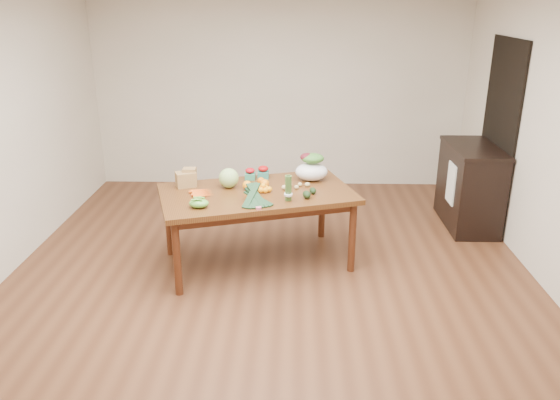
{
  "coord_description": "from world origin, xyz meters",
  "views": [
    {
      "loc": [
        0.22,
        -4.39,
        2.49
      ],
      "look_at": [
        0.1,
        0.0,
        0.86
      ],
      "focal_mm": 35.0,
      "sensor_mm": 36.0,
      "label": 1
    }
  ],
  "objects_px": {
    "dining_table": "(257,228)",
    "cabinet": "(470,186)",
    "kale_bunch": "(256,197)",
    "mandarin_cluster": "(263,187)",
    "paper_bag": "(186,178)",
    "cabbage": "(229,178)",
    "asparagus_bundle": "(288,188)",
    "salad_bag": "(312,168)"
  },
  "relations": [
    {
      "from": "dining_table",
      "to": "paper_bag",
      "type": "distance_m",
      "value": 0.85
    },
    {
      "from": "paper_bag",
      "to": "mandarin_cluster",
      "type": "relative_size",
      "value": 1.39
    },
    {
      "from": "paper_bag",
      "to": "salad_bag",
      "type": "bearing_deg",
      "value": 10.49
    },
    {
      "from": "dining_table",
      "to": "kale_bunch",
      "type": "xyz_separation_m",
      "value": [
        0.02,
        -0.36,
        0.45
      ]
    },
    {
      "from": "asparagus_bundle",
      "to": "paper_bag",
      "type": "bearing_deg",
      "value": 141.99
    },
    {
      "from": "paper_bag",
      "to": "cabinet",
      "type": "bearing_deg",
      "value": 16.52
    },
    {
      "from": "cabbage",
      "to": "salad_bag",
      "type": "distance_m",
      "value": 0.85
    },
    {
      "from": "dining_table",
      "to": "mandarin_cluster",
      "type": "distance_m",
      "value": 0.42
    },
    {
      "from": "paper_bag",
      "to": "salad_bag",
      "type": "relative_size",
      "value": 0.77
    },
    {
      "from": "dining_table",
      "to": "cabinet",
      "type": "xyz_separation_m",
      "value": [
        2.36,
        1.04,
        0.1
      ]
    },
    {
      "from": "kale_bunch",
      "to": "asparagus_bundle",
      "type": "bearing_deg",
      "value": 4.09
    },
    {
      "from": "cabinet",
      "to": "kale_bunch",
      "type": "xyz_separation_m",
      "value": [
        -2.34,
        -1.4,
        0.36
      ]
    },
    {
      "from": "cabbage",
      "to": "kale_bunch",
      "type": "xyz_separation_m",
      "value": [
        0.3,
        -0.47,
        -0.02
      ]
    },
    {
      "from": "kale_bunch",
      "to": "salad_bag",
      "type": "distance_m",
      "value": 0.89
    },
    {
      "from": "kale_bunch",
      "to": "cabinet",
      "type": "bearing_deg",
      "value": 13.55
    },
    {
      "from": "dining_table",
      "to": "cabinet",
      "type": "bearing_deg",
      "value": 6.42
    },
    {
      "from": "mandarin_cluster",
      "to": "kale_bunch",
      "type": "xyz_separation_m",
      "value": [
        -0.04,
        -0.36,
        0.04
      ]
    },
    {
      "from": "cabinet",
      "to": "asparagus_bundle",
      "type": "distance_m",
      "value": 2.46
    },
    {
      "from": "dining_table",
      "to": "cabinet",
      "type": "relative_size",
      "value": 1.77
    },
    {
      "from": "cabinet",
      "to": "asparagus_bundle",
      "type": "height_order",
      "value": "asparagus_bundle"
    },
    {
      "from": "kale_bunch",
      "to": "salad_bag",
      "type": "xyz_separation_m",
      "value": [
        0.51,
        0.72,
        0.05
      ]
    },
    {
      "from": "paper_bag",
      "to": "mandarin_cluster",
      "type": "xyz_separation_m",
      "value": [
        0.76,
        -0.13,
        -0.04
      ]
    },
    {
      "from": "cabinet",
      "to": "mandarin_cluster",
      "type": "xyz_separation_m",
      "value": [
        -2.3,
        -1.04,
        0.32
      ]
    },
    {
      "from": "paper_bag",
      "to": "cabbage",
      "type": "xyz_separation_m",
      "value": [
        0.42,
        -0.02,
        0.01
      ]
    },
    {
      "from": "dining_table",
      "to": "salad_bag",
      "type": "distance_m",
      "value": 0.81
    },
    {
      "from": "cabbage",
      "to": "salad_bag",
      "type": "height_order",
      "value": "salad_bag"
    },
    {
      "from": "dining_table",
      "to": "cabbage",
      "type": "height_order",
      "value": "cabbage"
    },
    {
      "from": "dining_table",
      "to": "kale_bunch",
      "type": "bearing_deg",
      "value": -104.68
    },
    {
      "from": "cabinet",
      "to": "salad_bag",
      "type": "bearing_deg",
      "value": -159.62
    },
    {
      "from": "cabbage",
      "to": "dining_table",
      "type": "bearing_deg",
      "value": -21.53
    },
    {
      "from": "dining_table",
      "to": "paper_bag",
      "type": "bearing_deg",
      "value": 152.22
    },
    {
      "from": "cabinet",
      "to": "asparagus_bundle",
      "type": "relative_size",
      "value": 4.08
    },
    {
      "from": "mandarin_cluster",
      "to": "asparagus_bundle",
      "type": "distance_m",
      "value": 0.36
    },
    {
      "from": "cabbage",
      "to": "mandarin_cluster",
      "type": "height_order",
      "value": "cabbage"
    },
    {
      "from": "asparagus_bundle",
      "to": "cabinet",
      "type": "bearing_deg",
      "value": 14.75
    },
    {
      "from": "paper_bag",
      "to": "kale_bunch",
      "type": "xyz_separation_m",
      "value": [
        0.72,
        -0.49,
        -0.01
      ]
    },
    {
      "from": "cabbage",
      "to": "paper_bag",
      "type": "bearing_deg",
      "value": 177.35
    },
    {
      "from": "cabbage",
      "to": "mandarin_cluster",
      "type": "distance_m",
      "value": 0.36
    },
    {
      "from": "cabinet",
      "to": "cabbage",
      "type": "distance_m",
      "value": 2.82
    },
    {
      "from": "cabinet",
      "to": "kale_bunch",
      "type": "height_order",
      "value": "cabinet"
    },
    {
      "from": "cabbage",
      "to": "asparagus_bundle",
      "type": "distance_m",
      "value": 0.69
    },
    {
      "from": "paper_bag",
      "to": "kale_bunch",
      "type": "relative_size",
      "value": 0.63
    }
  ]
}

